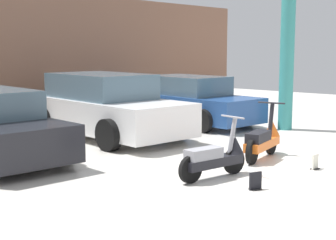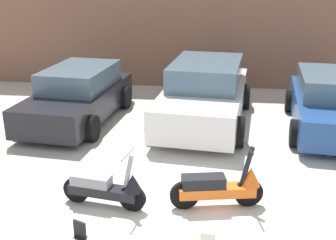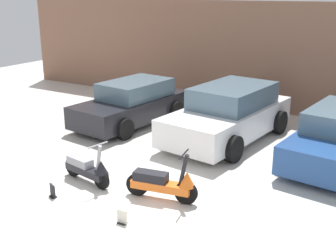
{
  "view_description": "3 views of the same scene",
  "coord_description": "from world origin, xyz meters",
  "views": [
    {
      "loc": [
        -7.34,
        -3.85,
        2.03
      ],
      "look_at": [
        0.0,
        2.52,
        0.65
      ],
      "focal_mm": 55.0,
      "sensor_mm": 36.0,
      "label": 1
    },
    {
      "loc": [
        0.58,
        -4.83,
        3.47
      ],
      "look_at": [
        -0.15,
        2.26,
        0.9
      ],
      "focal_mm": 45.0,
      "sensor_mm": 36.0,
      "label": 2
    },
    {
      "loc": [
        4.56,
        -5.28,
        3.83
      ],
      "look_at": [
        -0.13,
        2.6,
        1.0
      ],
      "focal_mm": 45.0,
      "sensor_mm": 36.0,
      "label": 3
    }
  ],
  "objects": [
    {
      "name": "scooter_front_left",
      "position": [
        -0.93,
        0.73,
        0.34
      ],
      "size": [
        1.35,
        0.54,
        0.95
      ],
      "rotation": [
        0.0,
        0.0,
        -0.18
      ],
      "color": "black",
      "rests_on": "ground_plane"
    },
    {
      "name": "car_rear_left",
      "position": [
        -2.55,
        4.59,
        0.61
      ],
      "size": [
        2.13,
        3.89,
        1.27
      ],
      "rotation": [
        0.0,
        0.0,
        -1.68
      ],
      "color": "black",
      "rests_on": "ground_plane"
    },
    {
      "name": "wall_back",
      "position": [
        0.0,
        7.97,
        1.76
      ],
      "size": [
        19.6,
        0.12,
        3.53
      ],
      "primitive_type": "cube",
      "color": "#845B47",
      "rests_on": "ground_plane"
    },
    {
      "name": "ground_plane",
      "position": [
        0.0,
        0.0,
        0.0
      ],
      "size": [
        28.0,
        28.0,
        0.0
      ],
      "primitive_type": "plane",
      "color": "silver"
    },
    {
      "name": "placard_near_left_scooter",
      "position": [
        -1.12,
        -0.1,
        0.11
      ],
      "size": [
        0.2,
        0.17,
        0.26
      ],
      "rotation": [
        0.0,
        0.0,
        -0.4
      ],
      "color": "black",
      "rests_on": "ground_plane"
    },
    {
      "name": "scooter_front_right",
      "position": [
        0.8,
        0.9,
        0.36
      ],
      "size": [
        1.43,
        0.58,
        1.01
      ],
      "rotation": [
        0.0,
        0.0,
        0.18
      ],
      "color": "black",
      "rests_on": "ground_plane"
    },
    {
      "name": "car_rear_center",
      "position": [
        0.47,
        4.79,
        0.68
      ],
      "size": [
        2.42,
        4.39,
        1.43
      ],
      "rotation": [
        0.0,
        0.0,
        -1.69
      ],
      "color": "white",
      "rests_on": "ground_plane"
    },
    {
      "name": "car_rear_right",
      "position": [
        3.3,
        4.57,
        0.61
      ],
      "size": [
        2.13,
        3.89,
        1.27
      ],
      "rotation": [
        0.0,
        0.0,
        -1.69
      ],
      "color": "navy",
      "rests_on": "ground_plane"
    }
  ]
}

